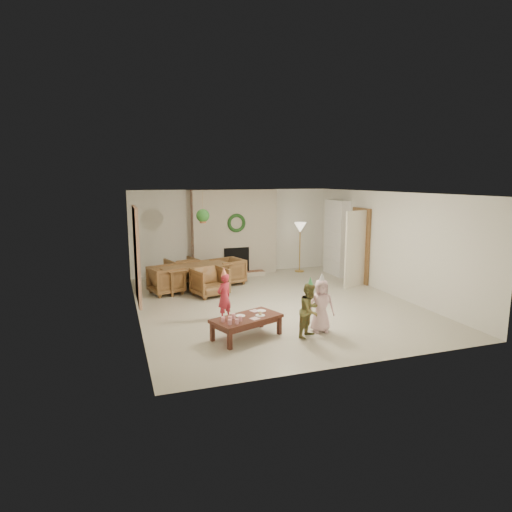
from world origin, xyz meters
name	(u,v)px	position (x,y,z in m)	size (l,w,h in m)	color
floor	(274,303)	(0.00, 0.00, 0.00)	(7.00, 7.00, 0.00)	#B7B29E
ceiling	(275,193)	(0.00, 0.00, 2.50)	(7.00, 7.00, 0.00)	white
wall_back	(233,232)	(0.00, 3.50, 1.25)	(7.00, 7.00, 0.00)	silver
wall_front	(359,285)	(0.00, -3.50, 1.25)	(7.00, 7.00, 0.00)	silver
wall_left	(135,257)	(-3.00, 0.00, 1.25)	(7.00, 7.00, 0.00)	silver
wall_right	(389,243)	(3.00, 0.00, 1.25)	(7.00, 7.00, 0.00)	silver
fireplace_mass	(234,232)	(0.00, 3.30, 1.25)	(2.50, 0.40, 2.50)	#531C16
fireplace_hearth	(238,274)	(0.00, 2.95, 0.06)	(1.60, 0.30, 0.12)	#602E1A
fireplace_firebox	(236,260)	(0.00, 3.12, 0.45)	(0.75, 0.12, 0.75)	black
fireplace_wreath	(237,223)	(0.00, 3.07, 1.55)	(0.54, 0.54, 0.10)	#184118
floor_lamp_base	(299,271)	(1.98, 3.00, 0.02)	(0.28, 0.28, 0.03)	gold
floor_lamp_post	(300,249)	(1.98, 3.00, 0.70)	(0.03, 0.03, 1.36)	gold
floor_lamp_shade	(300,227)	(1.98, 3.00, 1.36)	(0.36, 0.36, 0.30)	beige
bookshelf_carcass	(337,238)	(2.84, 2.30, 1.10)	(0.30, 1.00, 2.20)	white
bookshelf_shelf_a	(335,259)	(2.82, 2.30, 0.45)	(0.30, 0.92, 0.03)	white
bookshelf_shelf_b	(336,246)	(2.82, 2.30, 0.85)	(0.30, 0.92, 0.03)	white
bookshelf_shelf_c	(336,233)	(2.82, 2.30, 1.25)	(0.30, 0.92, 0.03)	white
bookshelf_shelf_d	(337,219)	(2.82, 2.30, 1.65)	(0.30, 0.92, 0.03)	white
books_row_lower	(337,256)	(2.80, 2.15, 0.59)	(0.20, 0.40, 0.24)	#B93422
books_row_mid	(334,241)	(2.80, 2.35, 0.99)	(0.20, 0.44, 0.24)	#234E81
books_row_upper	(337,229)	(2.80, 2.20, 1.38)	(0.20, 0.36, 0.22)	gold
door_frame	(360,246)	(2.96, 1.20, 1.02)	(0.05, 0.86, 2.04)	brown
door_leaf	(356,249)	(2.58, 0.82, 1.00)	(0.05, 0.80, 2.00)	beige
curtain_panel	(137,255)	(-2.96, 0.20, 1.25)	(0.06, 1.20, 2.00)	beige
dining_table	(195,277)	(-1.46, 1.87, 0.32)	(1.79, 1.00, 0.63)	brown
dining_chair_near	(210,282)	(-1.24, 1.11, 0.35)	(0.74, 0.77, 0.70)	brown
dining_chair_far	(182,271)	(-1.68, 2.63, 0.35)	(0.74, 0.77, 0.70)	brown
dining_chair_left	(166,280)	(-2.22, 1.65, 0.35)	(0.74, 0.77, 0.70)	brown
dining_chair_right	(228,271)	(-0.51, 2.15, 0.35)	(0.74, 0.77, 0.70)	brown
hanging_plant_cord	(203,206)	(-1.30, 1.50, 2.15)	(0.01, 0.01, 0.70)	tan
hanging_plant_pot	(203,221)	(-1.30, 1.50, 1.80)	(0.16, 0.16, 0.12)	brown
hanging_plant_foliage	(203,216)	(-1.30, 1.50, 1.92)	(0.32, 0.32, 0.32)	#1D521B
coffee_table_top	(246,318)	(-1.23, -1.85, 0.35)	(1.24, 0.62, 0.06)	#4D2419
coffee_table_apron	(247,322)	(-1.23, -1.85, 0.29)	(1.15, 0.53, 0.08)	#4D2419
coffee_leg_fl	(230,340)	(-1.66, -2.29, 0.16)	(0.07, 0.07, 0.33)	#4D2419
coffee_leg_fr	(279,325)	(-0.61, -1.88, 0.16)	(0.07, 0.07, 0.33)	#4D2419
coffee_leg_bl	(212,332)	(-1.85, -1.82, 0.16)	(0.07, 0.07, 0.33)	#4D2419
coffee_leg_br	(261,319)	(-0.80, -1.40, 0.16)	(0.07, 0.07, 0.33)	#4D2419
cup_a	(230,322)	(-1.62, -2.16, 0.43)	(0.07, 0.07, 0.09)	white
cup_b	(223,319)	(-1.69, -1.98, 0.43)	(0.07, 0.07, 0.09)	white
cup_c	(237,321)	(-1.50, -2.16, 0.43)	(0.07, 0.07, 0.09)	white
cup_d	(230,319)	(-1.57, -1.98, 0.43)	(0.07, 0.07, 0.09)	white
cup_e	(240,319)	(-1.40, -2.04, 0.43)	(0.07, 0.07, 0.09)	white
cup_f	(234,316)	(-1.47, -1.86, 0.43)	(0.07, 0.07, 0.09)	white
plate_a	(240,316)	(-1.32, -1.76, 0.39)	(0.17, 0.17, 0.01)	white
plate_b	(260,315)	(-0.97, -1.85, 0.39)	(0.17, 0.17, 0.01)	white
plate_c	(261,311)	(-0.87, -1.60, 0.39)	(0.17, 0.17, 0.01)	white
food_scoop	(260,313)	(-0.97, -1.85, 0.42)	(0.07, 0.07, 0.07)	tan
napkin_left	(255,318)	(-1.12, -1.99, 0.39)	(0.14, 0.14, 0.01)	#DEA3AF
napkin_right	(255,311)	(-0.98, -1.57, 0.39)	(0.14, 0.14, 0.01)	#DEA3AF
child_red	(224,297)	(-1.36, -0.77, 0.48)	(0.35, 0.23, 0.95)	#B32635
party_hat_red	(224,272)	(-1.36, -0.77, 0.99)	(0.13, 0.13, 0.18)	#ECB34E
child_plaid	(310,310)	(-0.14, -2.16, 0.49)	(0.48, 0.37, 0.98)	#985B29
party_hat_plaid	(310,281)	(-0.14, -2.16, 1.02)	(0.12, 0.12, 0.16)	#4FBA68
child_pink	(321,306)	(0.17, -1.99, 0.50)	(0.48, 0.32, 0.99)	#F9C7D0
party_hat_pink	(322,277)	(0.17, -1.99, 1.03)	(0.13, 0.13, 0.18)	silver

